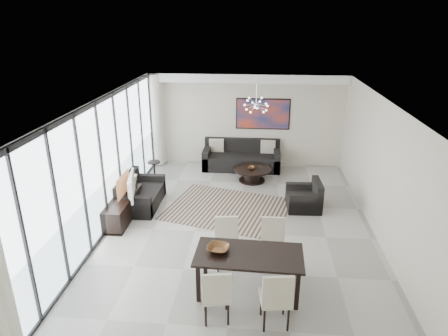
# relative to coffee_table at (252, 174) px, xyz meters

# --- Properties ---
(room_shell) EXTENTS (6.00, 9.00, 2.90)m
(room_shell) POSITION_rel_coffee_table_xyz_m (0.23, -3.03, 1.24)
(room_shell) COLOR #A8A39B
(room_shell) RESTS_ON ground
(window_wall) EXTENTS (0.37, 8.95, 2.90)m
(window_wall) POSITION_rel_coffee_table_xyz_m (-3.09, -3.03, 1.25)
(window_wall) COLOR white
(window_wall) RESTS_ON floor
(soffit) EXTENTS (5.98, 0.40, 0.26)m
(soffit) POSITION_rel_coffee_table_xyz_m (-0.23, 1.27, 2.56)
(soffit) COLOR white
(soffit) RESTS_ON room_shell
(painting) EXTENTS (1.68, 0.04, 0.98)m
(painting) POSITION_rel_coffee_table_xyz_m (0.27, 1.44, 1.44)
(painting) COLOR #BF391A
(painting) RESTS_ON room_shell
(chandelier) EXTENTS (0.66, 0.66, 0.71)m
(chandelier) POSITION_rel_coffee_table_xyz_m (0.07, -0.53, 2.14)
(chandelier) COLOR silver
(chandelier) RESTS_ON room_shell
(rug) EXTENTS (3.38, 2.90, 0.01)m
(rug) POSITION_rel_coffee_table_xyz_m (-0.54, -1.87, -0.21)
(rug) COLOR black
(rug) RESTS_ON floor
(coffee_table) EXTENTS (1.08, 1.08, 0.38)m
(coffee_table) POSITION_rel_coffee_table_xyz_m (0.00, 0.00, 0.00)
(coffee_table) COLOR black
(coffee_table) RESTS_ON floor
(bowl_coffee) EXTENTS (0.26, 0.26, 0.07)m
(bowl_coffee) POSITION_rel_coffee_table_xyz_m (-0.02, -0.04, 0.20)
(bowl_coffee) COLOR brown
(bowl_coffee) RESTS_ON coffee_table
(sofa_main) EXTENTS (2.38, 0.97, 0.87)m
(sofa_main) POSITION_rel_coffee_table_xyz_m (-0.35, 1.04, 0.08)
(sofa_main) COLOR black
(sofa_main) RESTS_ON floor
(loveseat) EXTENTS (0.87, 1.55, 0.78)m
(loveseat) POSITION_rel_coffee_table_xyz_m (-2.78, -1.87, 0.05)
(loveseat) COLOR black
(loveseat) RESTS_ON floor
(armchair) EXTENTS (0.85, 0.89, 0.72)m
(armchair) POSITION_rel_coffee_table_xyz_m (1.36, -1.64, 0.03)
(armchair) COLOR black
(armchair) RESTS_ON floor
(side_table) EXTENTS (0.37, 0.37, 0.51)m
(side_table) POSITION_rel_coffee_table_xyz_m (-2.88, -0.02, 0.12)
(side_table) COLOR black
(side_table) RESTS_ON floor
(tv_console) EXTENTS (0.48, 1.69, 0.53)m
(tv_console) POSITION_rel_coffee_table_xyz_m (-2.99, -2.56, 0.05)
(tv_console) COLOR black
(tv_console) RESTS_ON floor
(television) EXTENTS (0.36, 0.96, 0.55)m
(television) POSITION_rel_coffee_table_xyz_m (-2.83, -2.49, 0.59)
(television) COLOR gray
(television) RESTS_ON tv_console
(dining_table) EXTENTS (1.85, 0.97, 0.76)m
(dining_table) POSITION_rel_coffee_table_xyz_m (0.06, -5.00, 0.46)
(dining_table) COLOR black
(dining_table) RESTS_ON floor
(dining_chair_sw) EXTENTS (0.51, 0.51, 0.96)m
(dining_chair_sw) POSITION_rel_coffee_table_xyz_m (-0.41, -5.79, 0.34)
(dining_chair_sw) COLOR beige
(dining_chair_sw) RESTS_ON floor
(dining_chair_se) EXTENTS (0.52, 0.52, 1.01)m
(dining_chair_se) POSITION_rel_coffee_table_xyz_m (0.50, -5.83, 0.37)
(dining_chair_se) COLOR beige
(dining_chair_se) RESTS_ON floor
(dining_chair_nw) EXTENTS (0.50, 0.50, 0.96)m
(dining_chair_nw) POSITION_rel_coffee_table_xyz_m (-0.39, -4.19, 0.34)
(dining_chair_nw) COLOR beige
(dining_chair_nw) RESTS_ON floor
(dining_chair_ne) EXTENTS (0.46, 0.46, 0.98)m
(dining_chair_ne) POSITION_rel_coffee_table_xyz_m (0.49, -4.17, 0.35)
(dining_chair_ne) COLOR beige
(dining_chair_ne) RESTS_ON floor
(bowl_dining) EXTENTS (0.43, 0.43, 0.09)m
(bowl_dining) POSITION_rel_coffee_table_xyz_m (-0.47, -4.95, 0.59)
(bowl_dining) COLOR brown
(bowl_dining) RESTS_ON dining_table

